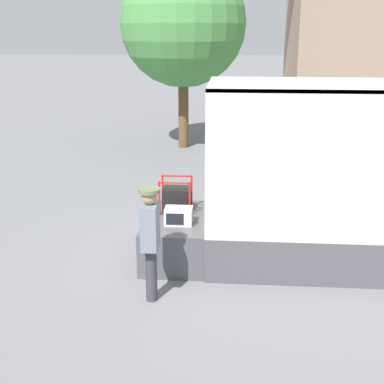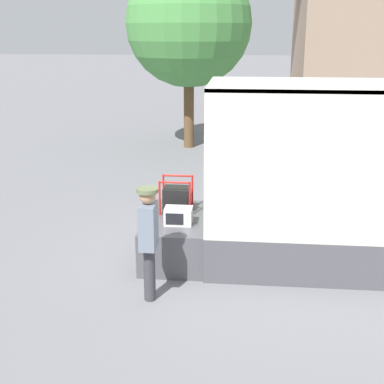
% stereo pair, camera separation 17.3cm
% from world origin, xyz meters
% --- Properties ---
extents(ground_plane, '(160.00, 160.00, 0.00)m').
position_xyz_m(ground_plane, '(0.00, 0.00, 0.00)').
color(ground_plane, slate).
extents(tailgate_deck, '(1.14, 2.03, 0.77)m').
position_xyz_m(tailgate_deck, '(-0.57, 0.00, 0.39)').
color(tailgate_deck, '#4C4C51').
rests_on(tailgate_deck, ground).
extents(microwave, '(0.48, 0.35, 0.30)m').
position_xyz_m(microwave, '(-0.50, -0.35, 0.92)').
color(microwave, white).
rests_on(microwave, tailgate_deck).
extents(portable_generator, '(0.59, 0.51, 0.65)m').
position_xyz_m(portable_generator, '(-0.60, 0.32, 1.02)').
color(portable_generator, black).
rests_on(portable_generator, tailgate_deck).
extents(worker_person, '(0.33, 0.44, 1.83)m').
position_xyz_m(worker_person, '(-0.78, -1.71, 1.13)').
color(worker_person, '#38383D').
rests_on(worker_person, ground).
extents(street_tree, '(4.26, 4.26, 6.39)m').
position_xyz_m(street_tree, '(-1.36, 9.64, 4.24)').
color(street_tree, brown).
rests_on(street_tree, ground).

